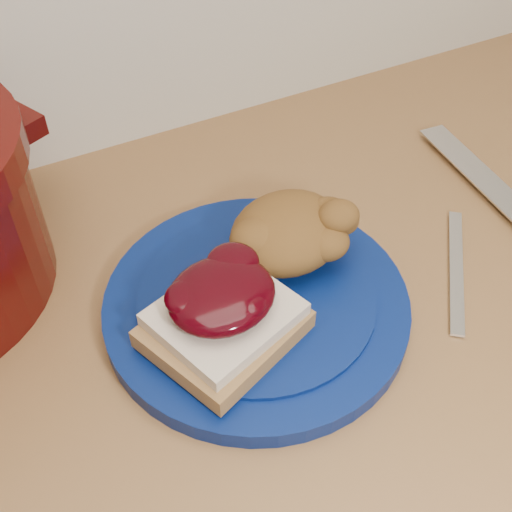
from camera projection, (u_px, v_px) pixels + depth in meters
name	position (u px, v px, depth m)	size (l,w,h in m)	color
base_cabinet	(259.00, 508.00, 0.94)	(4.00, 0.60, 0.86)	beige
plate	(256.00, 304.00, 0.59)	(0.28, 0.28, 0.02)	#061855
sandwich	(223.00, 313.00, 0.53)	(0.15, 0.14, 0.06)	olive
stuffing_mound	(287.00, 232.00, 0.60)	(0.11, 0.10, 0.06)	brown
butter_knife	(456.00, 269.00, 0.63)	(0.17, 0.01, 0.00)	silver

